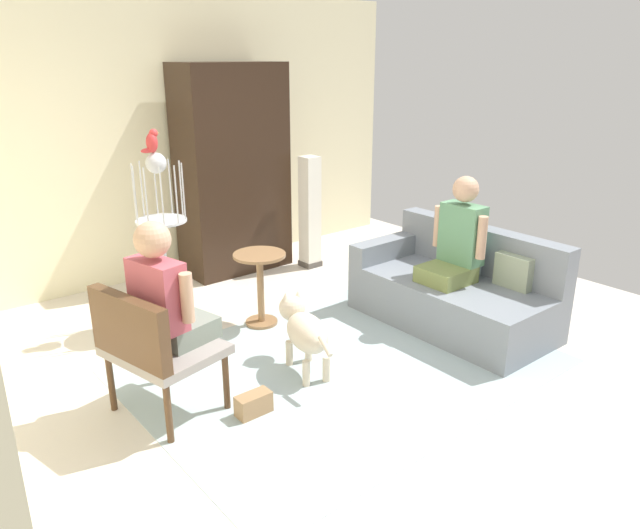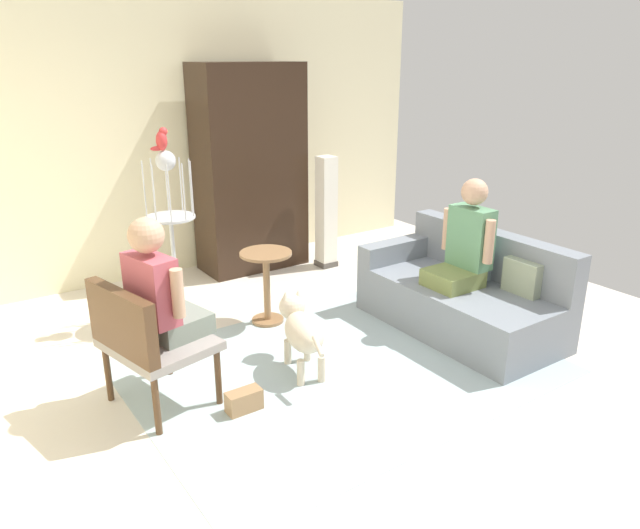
% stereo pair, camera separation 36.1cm
% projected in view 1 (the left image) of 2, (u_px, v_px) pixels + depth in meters
% --- Properties ---
extents(ground_plane, '(6.43, 6.43, 0.00)m').
position_uv_depth(ground_plane, '(334.00, 360.00, 4.70)').
color(ground_plane, beige).
extents(back_wall, '(5.94, 0.12, 2.88)m').
position_uv_depth(back_wall, '(163.00, 138.00, 6.22)').
color(back_wall, beige).
rests_on(back_wall, ground).
extents(area_rug, '(3.03, 2.28, 0.01)m').
position_uv_depth(area_rug, '(342.00, 365.00, 4.61)').
color(area_rug, '#9EB2B7').
rests_on(area_rug, ground).
extents(couch, '(0.89, 1.73, 0.83)m').
position_uv_depth(couch, '(454.00, 291.00, 5.28)').
color(couch, slate).
rests_on(couch, ground).
extents(armchair, '(0.72, 0.80, 0.90)m').
position_uv_depth(armchair, '(150.00, 343.00, 3.79)').
color(armchair, '#4C331E').
rests_on(armchair, ground).
extents(person_on_couch, '(0.49, 0.54, 0.89)m').
position_uv_depth(person_on_couch, '(457.00, 240.00, 5.07)').
color(person_on_couch, olive).
extents(person_on_armchair, '(0.51, 0.54, 0.84)m').
position_uv_depth(person_on_armchair, '(164.00, 295.00, 3.81)').
color(person_on_armchair, slate).
extents(round_end_table, '(0.45, 0.45, 0.65)m').
position_uv_depth(round_end_table, '(260.00, 280.00, 5.19)').
color(round_end_table, olive).
rests_on(round_end_table, ground).
extents(dog, '(0.38, 0.79, 0.54)m').
position_uv_depth(dog, '(304.00, 329.00, 4.45)').
color(dog, beige).
rests_on(dog, ground).
extents(bird_cage_stand, '(0.42, 0.42, 1.52)m').
position_uv_depth(bird_cage_stand, '(163.00, 236.00, 5.01)').
color(bird_cage_stand, silver).
rests_on(bird_cage_stand, ground).
extents(parrot, '(0.17, 0.10, 0.19)m').
position_uv_depth(parrot, '(152.00, 142.00, 4.74)').
color(parrot, red).
rests_on(parrot, bird_cage_stand).
extents(column_lamp, '(0.20, 0.20, 1.23)m').
position_uv_depth(column_lamp, '(310.00, 213.00, 6.58)').
color(column_lamp, '#4C4742').
rests_on(column_lamp, ground).
extents(armoire_cabinet, '(1.13, 0.56, 2.19)m').
position_uv_depth(armoire_cabinet, '(232.00, 170.00, 6.37)').
color(armoire_cabinet, black).
rests_on(armoire_cabinet, ground).
extents(handbag, '(0.24, 0.12, 0.15)m').
position_uv_depth(handbag, '(254.00, 404.00, 3.97)').
color(handbag, '#99724C').
rests_on(handbag, ground).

